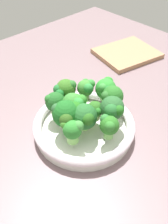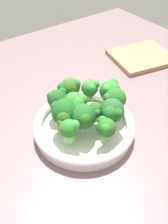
# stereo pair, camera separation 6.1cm
# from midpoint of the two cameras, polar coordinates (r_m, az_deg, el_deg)

# --- Properties ---
(ground_plane) EXTENTS (1.30, 1.30, 0.03)m
(ground_plane) POSITION_cam_midpoint_polar(r_m,az_deg,el_deg) (0.67, 0.82, -5.64)
(ground_plane) COLOR slate
(bowl) EXTENTS (0.26, 0.26, 0.04)m
(bowl) POSITION_cam_midpoint_polar(r_m,az_deg,el_deg) (0.64, -2.71, -3.42)
(bowl) COLOR white
(bowl) RESTS_ON ground_plane
(broccoli_floret_0) EXTENTS (0.06, 0.05, 0.06)m
(broccoli_floret_0) POSITION_cam_midpoint_polar(r_m,az_deg,el_deg) (0.63, -9.24, 2.30)
(broccoli_floret_0) COLOR #87B74F
(broccoli_floret_0) RESTS_ON bowl
(broccoli_floret_1) EXTENTS (0.06, 0.05, 0.07)m
(broccoli_floret_1) POSITION_cam_midpoint_polar(r_m,az_deg,el_deg) (0.67, -6.83, 5.04)
(broccoli_floret_1) COLOR #84C861
(broccoli_floret_1) RESTS_ON bowl
(broccoli_floret_2) EXTENTS (0.05, 0.05, 0.06)m
(broccoli_floret_2) POSITION_cam_midpoint_polar(r_m,az_deg,el_deg) (0.56, -5.86, -4.15)
(broccoli_floret_2) COLOR #80C45E
(broccoli_floret_2) RESTS_ON bowl
(broccoli_floret_3) EXTENTS (0.06, 0.08, 0.07)m
(broccoli_floret_3) POSITION_cam_midpoint_polar(r_m,az_deg,el_deg) (0.59, -3.17, -1.04)
(broccoli_floret_3) COLOR #9CD16D
(broccoli_floret_3) RESTS_ON bowl
(broccoli_floret_4) EXTENTS (0.06, 0.06, 0.07)m
(broccoli_floret_4) POSITION_cam_midpoint_polar(r_m,az_deg,el_deg) (0.64, 3.66, 3.43)
(broccoli_floret_4) COLOR #8FC858
(broccoli_floret_4) RESTS_ON bowl
(broccoli_floret_5) EXTENTS (0.05, 0.05, 0.06)m
(broccoli_floret_5) POSITION_cam_midpoint_polar(r_m,az_deg,el_deg) (0.56, 2.66, -3.27)
(broccoli_floret_5) COLOR #79BD5C
(broccoli_floret_5) RESTS_ON bowl
(broccoli_floret_6) EXTENTS (0.06, 0.06, 0.06)m
(broccoli_floret_6) POSITION_cam_midpoint_polar(r_m,az_deg,el_deg) (0.67, 2.40, 5.25)
(broccoli_floret_6) COLOR #8FD56F
(broccoli_floret_6) RESTS_ON bowl
(broccoli_floret_7) EXTENTS (0.04, 0.04, 0.05)m
(broccoli_floret_7) POSITION_cam_midpoint_polar(r_m,az_deg,el_deg) (0.61, -0.63, 0.16)
(broccoli_floret_7) COLOR #A0C671
(broccoli_floret_7) RESTS_ON bowl
(broccoli_floret_8) EXTENTS (0.05, 0.06, 0.07)m
(broccoli_floret_8) POSITION_cam_midpoint_polar(r_m,az_deg,el_deg) (0.62, -5.18, 1.77)
(broccoli_floret_8) COLOR #9BD862
(broccoli_floret_8) RESTS_ON bowl
(broccoli_floret_9) EXTENTS (0.06, 0.07, 0.07)m
(broccoli_floret_9) POSITION_cam_midpoint_polar(r_m,az_deg,el_deg) (0.60, 3.59, 0.53)
(broccoli_floret_9) COLOR #9ECD61
(broccoli_floret_9) RESTS_ON bowl
(broccoli_floret_10) EXTENTS (0.07, 0.07, 0.08)m
(broccoli_floret_10) POSITION_cam_midpoint_polar(r_m,az_deg,el_deg) (0.59, -7.23, -0.69)
(broccoli_floret_10) COLOR #88BD56
(broccoli_floret_10) RESTS_ON bowl
(broccoli_floret_11) EXTENTS (0.05, 0.05, 0.06)m
(broccoli_floret_11) POSITION_cam_midpoint_polar(r_m,az_deg,el_deg) (0.67, -2.12, 5.40)
(broccoli_floret_11) COLOR #8CC467
(broccoli_floret_11) RESTS_ON bowl
(cutting_board) EXTENTS (0.25, 0.22, 0.02)m
(cutting_board) POSITION_cam_midpoint_polar(r_m,az_deg,el_deg) (0.98, 7.97, 13.07)
(cutting_board) COLOR #A87A55
(cutting_board) RESTS_ON ground_plane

